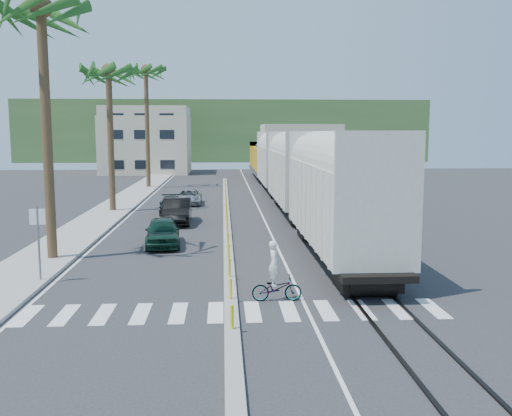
% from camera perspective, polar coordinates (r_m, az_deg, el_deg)
% --- Properties ---
extents(ground, '(140.00, 140.00, 0.00)m').
position_cam_1_polar(ground, '(20.72, -2.59, -8.66)').
color(ground, '#28282B').
rests_on(ground, ground).
extents(sidewalk, '(3.00, 90.00, 0.15)m').
position_cam_1_polar(sidewalk, '(46.01, -13.66, 0.23)').
color(sidewalk, gray).
rests_on(sidewalk, ground).
extents(rails, '(1.56, 100.00, 0.06)m').
position_cam_1_polar(rails, '(48.52, 2.88, 0.76)').
color(rails, black).
rests_on(rails, ground).
extents(median, '(0.45, 60.00, 0.85)m').
position_cam_1_polar(median, '(40.26, -2.97, -0.57)').
color(median, gray).
rests_on(median, ground).
extents(crosswalk, '(14.00, 2.20, 0.01)m').
position_cam_1_polar(crosswalk, '(18.81, -2.51, -10.34)').
color(crosswalk, silver).
rests_on(crosswalk, ground).
extents(lane_markings, '(9.42, 90.00, 0.01)m').
position_cam_1_polar(lane_markings, '(45.31, -5.73, 0.21)').
color(lane_markings, silver).
rests_on(lane_markings, ground).
extents(freight_train, '(3.00, 60.94, 5.85)m').
position_cam_1_polar(freight_train, '(46.28, 3.17, 4.00)').
color(freight_train, '#BBB9AB').
rests_on(freight_train, ground).
extents(palm_trees, '(3.50, 37.20, 13.75)m').
position_cam_1_polar(palm_trees, '(43.60, -14.13, 13.97)').
color(palm_trees, brown).
rests_on(palm_trees, ground).
extents(street_sign, '(0.60, 0.08, 3.00)m').
position_cam_1_polar(street_sign, '(23.32, -20.95, -2.35)').
color(street_sign, slate).
rests_on(street_sign, ground).
extents(buildings, '(38.00, 27.00, 10.00)m').
position_cam_1_polar(buildings, '(91.77, -7.24, 6.64)').
color(buildings, '#B5AA90').
rests_on(buildings, ground).
extents(hillside, '(80.00, 20.00, 12.00)m').
position_cam_1_polar(hillside, '(119.89, -3.25, 7.68)').
color(hillside, '#385628').
rests_on(hillside, ground).
extents(car_lead, '(2.49, 4.58, 1.46)m').
position_cam_1_polar(car_lead, '(29.63, -9.33, -2.36)').
color(car_lead, '#0F2F22').
rests_on(car_lead, ground).
extents(car_second, '(1.90, 4.89, 1.59)m').
position_cam_1_polar(car_second, '(36.75, -7.88, -0.30)').
color(car_second, black).
rests_on(car_second, ground).
extents(car_third, '(2.44, 4.52, 1.23)m').
position_cam_1_polar(car_third, '(41.26, -8.46, 0.30)').
color(car_third, black).
rests_on(car_third, ground).
extents(car_rear, '(2.13, 4.41, 1.21)m').
position_cam_1_polar(car_rear, '(46.36, -6.73, 1.11)').
color(car_rear, '#A4A6A9').
rests_on(car_rear, ground).
extents(cyclist, '(0.70, 1.72, 2.12)m').
position_cam_1_polar(cyclist, '(19.81, 2.02, -7.37)').
color(cyclist, '#9EA0A5').
rests_on(cyclist, ground).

